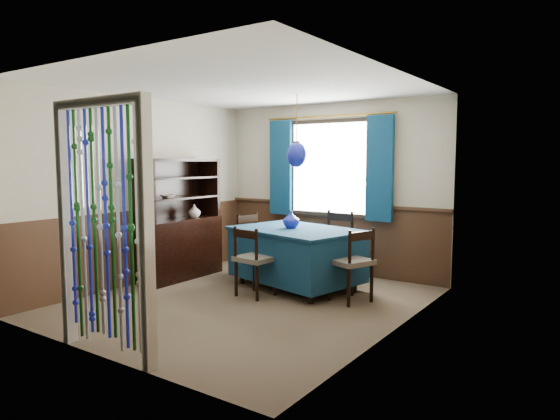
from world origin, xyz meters
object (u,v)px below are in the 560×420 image
Objects in this scene: dining_table at (296,254)px; chair_left at (255,243)px; chair_right at (352,262)px; pendant_lamp at (297,155)px; chair_near at (254,259)px; chair_far at (334,243)px; sideboard at (179,237)px; vase_sideboard at (194,210)px; vase_table at (291,220)px; bowl_shelf at (168,196)px.

chair_left is (-0.87, 0.24, 0.03)m from dining_table.
pendant_lamp is at bearing 99.65° from chair_right.
chair_right is (1.10, 0.47, 0.01)m from chair_near.
sideboard is at bearing 38.13° from chair_far.
vase_sideboard is at bearing -158.62° from dining_table.
pendant_lamp is at bearing 82.17° from chair_far.
pendant_lamp is (-0.16, -0.71, 1.23)m from chair_far.
chair_left reaches higher than dining_table.
chair_near is 0.97× the size of chair_left.
vase_table reaches higher than chair_far.
vase_table is 1.00× the size of vase_sideboard.
pendant_lamp reaches higher than chair_far.
dining_table is at bearing 83.96° from chair_left.
bowl_shelf is at bearing -155.47° from pendant_lamp.
pendant_lamp is 4.43× the size of bowl_shelf.
vase_table is 0.99× the size of bowl_shelf.
bowl_shelf is at bearing 123.71° from chair_right.
chair_near is 0.91× the size of chair_far.
vase_sideboard reaches higher than chair_far.
chair_far reaches higher than dining_table.
sideboard is (-1.83, -1.19, 0.09)m from chair_far.
sideboard is at bearing 103.17° from bowl_shelf.
chair_near is 4.17× the size of bowl_shelf.
chair_right is at bearing 134.51° from chair_far.
dining_table is 0.73m from chair_far.
dining_table is 8.86× the size of vase_table.
sideboard reaches higher than vase_sideboard.
chair_far is 1.17m from chair_right.
vase_table is at bearing 16.94° from sideboard.
bowl_shelf reaches higher than chair_right.
chair_far is (0.16, 0.71, 0.05)m from dining_table.
vase_table reaches higher than chair_near.
dining_table is 2.07× the size of chair_right.
sideboard reaches higher than vase_table.
chair_far is at bearing 39.22° from bowl_shelf.
chair_far is at bearing 80.35° from chair_near.
pendant_lamp reaches higher than sideboard.
chair_left is at bearing 32.76° from vase_sideboard.
bowl_shelf is at bearing -76.98° from sideboard.
bowl_shelf reaches higher than vase_table.
bowl_shelf reaches higher than chair_far.
chair_far is 4.59× the size of vase_table.
chair_far is at bearing 77.04° from pendant_lamp.
chair_right is at bearing 12.23° from bowl_shelf.
bowl_shelf is (-0.73, -0.97, 0.70)m from chair_left.
chair_far is 1.03× the size of pendant_lamp.
chair_near is 0.98× the size of chair_right.
pendant_lamp reaches higher than chair_right.
vase_table is at bearing 82.80° from chair_left.
chair_near is 1.49m from sideboard.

